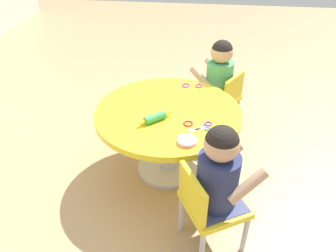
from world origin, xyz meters
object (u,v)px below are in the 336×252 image
seated_child_right (219,72)px  rolling_pin (155,118)px  craft_scissors (202,128)px  craft_table (168,124)px  seated_child_left (219,171)px  child_chair_left (209,205)px  child_chair_right (221,99)px

seated_child_right → rolling_pin: (-0.71, 0.39, -0.00)m
seated_child_right → craft_scissors: size_ratio=3.59×
craft_table → seated_child_left: size_ratio=1.88×
child_chair_left → rolling_pin: size_ratio=2.88×
rolling_pin → seated_child_right: bearing=-29.0°
rolling_pin → craft_scissors: rolling_pin is taller
child_chair_right → craft_table: bearing=146.4°
seated_child_right → craft_scissors: seated_child_right is taller
seated_child_left → child_chair_right: (1.12, -0.04, -0.23)m
craft_table → seated_child_left: (-0.57, -0.33, 0.14)m
seated_child_left → craft_scissors: bearing=14.0°
seated_child_right → rolling_pin: 0.81m
child_chair_left → craft_scissors: child_chair_left is taller
child_chair_left → seated_child_left: 0.23m
child_chair_left → craft_scissors: (0.41, 0.06, 0.20)m
seated_child_left → child_chair_right: 1.14m
craft_scissors → craft_table: bearing=51.4°
rolling_pin → craft_scissors: bearing=-98.6°
seated_child_left → craft_scissors: size_ratio=3.59×
craft_table → craft_scissors: size_ratio=6.74×
craft_table → rolling_pin: 0.20m
craft_table → rolling_pin: size_ratio=5.15×
seated_child_right → rolling_pin: seated_child_right is taller
rolling_pin → child_chair_left: bearing=-141.8°
child_chair_right → seated_child_right: seated_child_right is taller
craft_table → child_chair_right: (0.55, -0.37, -0.09)m
seated_child_left → child_chair_right: bearing=-1.9°
child_chair_right → seated_child_right: (0.02, 0.03, 0.23)m
rolling_pin → craft_table: bearing=-24.1°
seated_child_left → craft_table: bearing=29.8°
child_chair_left → seated_child_left: seated_child_left is taller
craft_table → seated_child_right: size_ratio=1.88×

